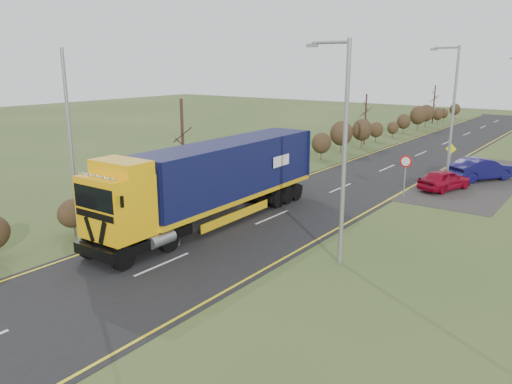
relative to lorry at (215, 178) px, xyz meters
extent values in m
plane|color=#384E21|center=(1.90, -1.56, -2.39)|extent=(160.00, 160.00, 0.00)
cube|color=black|center=(1.90, 8.44, -2.38)|extent=(8.00, 120.00, 0.02)
cube|color=#2D2A28|center=(8.40, 18.44, -2.38)|extent=(6.00, 18.00, 0.02)
cube|color=gold|center=(-1.80, 8.44, -2.36)|extent=(0.12, 116.00, 0.01)
cube|color=gold|center=(5.60, 8.44, -2.36)|extent=(0.12, 116.00, 0.01)
cube|color=silver|center=(1.90, -5.56, -2.36)|extent=(0.12, 3.00, 0.01)
cube|color=silver|center=(1.90, 2.44, -2.36)|extent=(0.12, 3.00, 0.01)
cube|color=silver|center=(1.90, 10.44, -2.36)|extent=(0.12, 3.00, 0.01)
cube|color=silver|center=(1.90, 18.44, -2.36)|extent=(0.12, 3.00, 0.01)
cube|color=silver|center=(1.90, 26.44, -2.36)|extent=(0.12, 3.00, 0.01)
cube|color=silver|center=(1.90, 34.44, -2.36)|extent=(0.12, 3.00, 0.01)
cube|color=silver|center=(1.90, 42.44, -2.36)|extent=(0.12, 3.00, 0.01)
cube|color=silver|center=(1.90, 50.44, -2.36)|extent=(0.12, 3.00, 0.01)
cube|color=silver|center=(1.90, 58.44, -2.36)|extent=(0.12, 3.00, 0.01)
ellipsoid|color=#322216|center=(-4.11, -5.56, -1.26)|extent=(1.21, 1.57, 1.39)
ellipsoid|color=#322216|center=(-4.10, -1.56, -0.91)|extent=(1.58, 2.06, 1.82)
ellipsoid|color=#322216|center=(-4.08, 2.44, -0.55)|extent=(1.96, 2.55, 2.25)
ellipsoid|color=#322216|center=(-4.13, 6.44, -0.68)|extent=(1.83, 2.38, 2.10)
ellipsoid|color=#322216|center=(-4.05, 10.44, -1.11)|extent=(1.37, 1.78, 1.57)
ellipsoid|color=#322216|center=(-4.16, 14.44, -1.27)|extent=(1.20, 1.56, 1.38)
ellipsoid|color=#322216|center=(-4.02, 18.44, -0.94)|extent=(1.55, 2.02, 1.78)
ellipsoid|color=#322216|center=(-4.19, 22.44, -0.57)|extent=(1.95, 2.53, 2.24)
ellipsoid|color=#322216|center=(-3.99, 26.44, -0.65)|extent=(1.85, 2.41, 2.13)
ellipsoid|color=#322216|center=(-4.22, 30.44, -1.08)|extent=(1.40, 1.81, 1.61)
ellipsoid|color=#322216|center=(-3.97, 34.44, -1.27)|extent=(1.19, 1.55, 1.37)
ellipsoid|color=#322216|center=(-4.24, 38.44, -0.97)|extent=(1.52, 1.97, 1.75)
ellipsoid|color=#322216|center=(-3.94, 42.44, -0.58)|extent=(1.93, 2.51, 2.22)
ellipsoid|color=#322216|center=(-4.27, 46.44, -0.63)|extent=(1.88, 2.44, 2.16)
ellipsoid|color=#322216|center=(-3.92, 50.44, -1.06)|extent=(1.43, 1.85, 1.64)
ellipsoid|color=#322216|center=(-4.29, 54.44, -1.28)|extent=(1.19, 1.55, 1.37)
ellipsoid|color=#322216|center=(-3.90, 58.44, -1.00)|extent=(1.49, 1.93, 1.71)
cylinder|color=#36211B|center=(-4.60, 2.44, 0.63)|extent=(0.18, 0.18, 6.05)
cylinder|color=#36211B|center=(-4.60, 28.44, 0.14)|extent=(0.18, 0.18, 5.06)
cylinder|color=#36211B|center=(-4.60, 50.44, 0.18)|extent=(0.18, 0.18, 5.15)
cube|color=black|center=(0.00, -5.26, -1.69)|extent=(2.50, 4.66, 0.45)
cube|color=#F7B00A|center=(0.00, -6.17, -0.04)|extent=(2.55, 2.26, 2.61)
cube|color=black|center=(0.00, -7.22, -1.84)|extent=(2.51, 0.17, 0.55)
cube|color=black|center=(-0.42, -7.28, -0.84)|extent=(0.60, 0.03, 1.08)
cube|color=black|center=(0.42, -7.28, -0.84)|extent=(0.60, 0.03, 1.08)
cube|color=black|center=(0.00, -7.25, 0.51)|extent=(2.36, 0.11, 0.95)
cube|color=black|center=(0.00, -7.28, -0.19)|extent=(2.30, 0.08, 0.28)
cube|color=#F7B00A|center=(0.00, -5.81, 1.54)|extent=(2.53, 1.46, 0.56)
cylinder|color=silver|center=(0.00, -7.02, 1.36)|extent=(2.21, 0.11, 0.06)
cube|color=black|center=(-1.43, -7.02, 0.56)|extent=(0.08, 0.12, 0.45)
cube|color=black|center=(1.43, -7.02, 0.56)|extent=(0.08, 0.12, 0.45)
cylinder|color=gray|center=(-1.15, -4.86, -1.64)|extent=(0.59, 1.31, 0.56)
cylinder|color=gray|center=(1.15, -4.86, -1.64)|extent=(0.59, 1.31, 0.56)
cube|color=gold|center=(0.00, 1.25, -1.16)|extent=(2.78, 12.68, 0.24)
cube|color=black|center=(0.00, 1.25, 0.34)|extent=(2.75, 12.28, 2.76)
cube|color=#0D1239|center=(0.00, 7.38, 0.34)|extent=(2.49, 0.11, 2.76)
cube|color=#0D1239|center=(0.00, -4.88, 0.34)|extent=(2.49, 0.11, 2.76)
cube|color=black|center=(0.00, 5.06, -1.74)|extent=(2.38, 3.66, 0.35)
cube|color=gold|center=(-1.22, 0.25, -1.84)|extent=(0.17, 5.51, 0.45)
cube|color=gold|center=(1.22, 0.25, -1.84)|extent=(0.17, 5.51, 0.45)
cylinder|color=black|center=(-1.05, -6.87, -1.87)|extent=(0.34, 1.05, 1.04)
cylinder|color=black|center=(1.05, -6.87, -1.87)|extent=(0.34, 1.05, 1.04)
cylinder|color=black|center=(-1.05, -4.36, -1.87)|extent=(0.34, 1.05, 1.04)
cylinder|color=black|center=(1.05, -4.36, -1.87)|extent=(0.34, 1.05, 1.04)
cylinder|color=black|center=(-1.05, 4.16, -1.87)|extent=(0.34, 1.05, 1.04)
cylinder|color=black|center=(1.05, 4.16, -1.87)|extent=(0.34, 1.05, 1.04)
cylinder|color=black|center=(-1.05, 5.16, -1.87)|extent=(0.34, 1.05, 1.04)
cylinder|color=black|center=(1.05, 5.16, -1.87)|extent=(0.34, 1.05, 1.04)
cylinder|color=black|center=(-1.05, 6.16, -1.87)|extent=(0.34, 1.05, 1.04)
cylinder|color=black|center=(1.05, 6.16, -1.87)|extent=(0.34, 1.05, 1.04)
imported|color=maroon|center=(7.54, 14.04, -1.71)|extent=(2.83, 4.29, 1.36)
imported|color=#0D0B3C|center=(8.80, 18.53, -1.60)|extent=(4.07, 4.93, 1.59)
cylinder|color=gray|center=(7.70, -1.03, 2.10)|extent=(0.18, 0.18, 8.99)
cylinder|color=gray|center=(6.90, -1.03, 6.44)|extent=(1.60, 0.12, 0.12)
cube|color=gray|center=(6.11, -1.03, 6.34)|extent=(0.45, 0.18, 0.14)
cylinder|color=gray|center=(7.06, 16.34, 2.20)|extent=(0.18, 0.18, 9.19)
cylinder|color=gray|center=(6.24, 16.34, 6.65)|extent=(1.63, 0.12, 0.12)
cube|color=gray|center=(5.42, 16.34, 6.54)|extent=(0.46, 0.18, 0.14)
cube|color=gray|center=(5.26, 44.65, 6.13)|extent=(0.44, 0.18, 0.14)
cylinder|color=gray|center=(-3.30, -5.88, 1.96)|extent=(0.16, 0.16, 8.71)
cylinder|color=gray|center=(6.10, 10.65, -1.26)|extent=(0.08, 0.08, 2.28)
cylinder|color=red|center=(6.10, 10.62, -0.12)|extent=(0.73, 0.04, 0.73)
cylinder|color=white|center=(6.10, 10.60, -0.12)|extent=(0.55, 0.02, 0.55)
cylinder|color=gray|center=(6.10, 20.43, -1.60)|extent=(0.08, 0.08, 1.60)
cube|color=#FEFE0E|center=(6.10, 20.38, -0.68)|extent=(0.81, 0.04, 0.81)
camera|label=1|loc=(16.37, -18.71, 5.70)|focal=35.00mm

